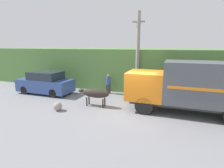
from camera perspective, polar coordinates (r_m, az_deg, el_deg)
name	(u,v)px	position (r m, az deg, el deg)	size (l,w,h in m)	color
ground_plane	(132,112)	(10.41, 6.47, -9.18)	(60.00, 60.00, 0.00)	gray
hillside_embankment	(151,67)	(17.16, 12.47, 5.28)	(32.00, 6.85, 3.51)	#568442
building_backdrop	(102,72)	(16.40, -3.40, 4.02)	(5.90, 2.70, 2.79)	#99ADB7
cargo_truck	(194,86)	(10.63, 25.24, -0.53)	(7.05, 2.25, 2.98)	#2D2D2D
brown_cow	(95,93)	(11.19, -5.58, -3.05)	(2.14, 0.58, 1.14)	#2D231E
parked_suv	(45,83)	(15.09, -20.92, 0.32)	(4.44, 1.88, 1.79)	#334C8C
pedestrian_on_hill	(108,83)	(14.09, -1.20, 0.30)	(0.39, 0.39, 1.57)	#38332D
utility_pole	(138,54)	(13.50, 8.38, 9.82)	(0.90, 0.28, 6.26)	gray
roadside_rock	(58,106)	(11.02, -17.30, -6.99)	(0.52, 0.52, 0.52)	gray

